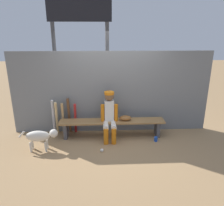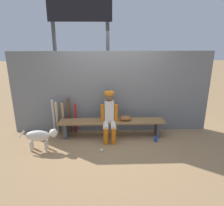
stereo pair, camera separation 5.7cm
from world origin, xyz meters
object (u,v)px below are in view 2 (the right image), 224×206
at_px(bat_aluminum_silver, 54,117).
at_px(cup_on_ground, 156,139).
at_px(bat_wood_tan, 63,118).
at_px(baseball, 101,150).
at_px(player_seated, 109,115).
at_px(baseball_glove, 125,118).
at_px(scoreboard, 83,29).
at_px(bat_wood_dark, 69,115).
at_px(bat_aluminum_red, 76,118).
at_px(cup_on_bench, 114,117).
at_px(dog, 41,136).
at_px(bat_wood_natural, 57,118).
at_px(dugout_bench, 112,124).

height_order(bat_aluminum_silver, cup_on_ground, bat_aluminum_silver).
bearing_deg(bat_wood_tan, baseball, -45.14).
relative_size(player_seated, baseball_glove, 4.11).
bearing_deg(cup_on_ground, scoreboard, 143.71).
distance_m(bat_wood_dark, bat_wood_tan, 0.16).
xyz_separation_m(bat_wood_tan, baseball, (0.97, -0.98, -0.37)).
distance_m(bat_aluminum_red, cup_on_bench, 0.98).
bearing_deg(bat_wood_dark, baseball, -50.31).
bearing_deg(cup_on_ground, cup_on_bench, 158.87).
bearing_deg(dog, player_seated, 17.86).
bearing_deg(baseball, bat_wood_dark, 129.69).
height_order(bat_wood_natural, cup_on_bench, bat_wood_natural).
bearing_deg(scoreboard, cup_on_ground, -36.29).
distance_m(bat_wood_tan, bat_wood_natural, 0.16).
distance_m(dugout_bench, baseball, 0.82).
height_order(bat_wood_natural, bat_aluminum_silver, bat_aluminum_silver).
bearing_deg(bat_wood_natural, bat_wood_tan, 21.72).
distance_m(cup_on_ground, scoreboard, 3.30).
height_order(dugout_bench, bat_aluminum_silver, bat_aluminum_silver).
xyz_separation_m(player_seated, bat_aluminum_silver, (-1.38, 0.29, -0.16)).
bearing_deg(baseball_glove, baseball, -128.65).
height_order(dugout_bench, bat_aluminum_red, bat_aluminum_red).
height_order(bat_wood_tan, bat_aluminum_silver, bat_aluminum_silver).
height_order(baseball, scoreboard, scoreboard).
relative_size(bat_wood_tan, scoreboard, 0.22).
relative_size(bat_wood_tan, bat_aluminum_silver, 0.89).
bearing_deg(bat_wood_tan, dugout_bench, -11.56).
distance_m(baseball_glove, bat_wood_natural, 1.71).
bearing_deg(cup_on_ground, bat_wood_tan, 166.04).
bearing_deg(scoreboard, bat_aluminum_silver, -133.19).
height_order(bat_aluminum_red, bat_aluminum_silver, bat_aluminum_silver).
bearing_deg(bat_wood_natural, baseball_glove, -6.47).
bearing_deg(cup_on_bench, baseball_glove, -13.78).
distance_m(baseball_glove, bat_aluminum_silver, 1.78).
bearing_deg(player_seated, bat_aluminum_red, 159.10).
bearing_deg(cup_on_bench, dugout_bench, -128.74).
bearing_deg(player_seated, baseball, -106.88).
bearing_deg(baseball, bat_wood_tan, 134.86).
bearing_deg(bat_aluminum_silver, scoreboard, 46.81).
distance_m(cup_on_bench, scoreboard, 2.39).
relative_size(player_seated, bat_aluminum_silver, 1.25).
height_order(player_seated, bat_aluminum_red, player_seated).
xyz_separation_m(dugout_bench, cup_on_ground, (1.03, -0.31, -0.28)).
relative_size(bat_aluminum_red, bat_wood_natural, 0.92).
bearing_deg(dog, bat_aluminum_silver, 80.94).
bearing_deg(scoreboard, dugout_bench, -53.74).
distance_m(bat_aluminum_silver, dog, 0.79).
bearing_deg(bat_aluminum_silver, player_seated, -11.67).
bearing_deg(dog, baseball_glove, 17.29).
bearing_deg(bat_aluminum_red, scoreboard, 74.65).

